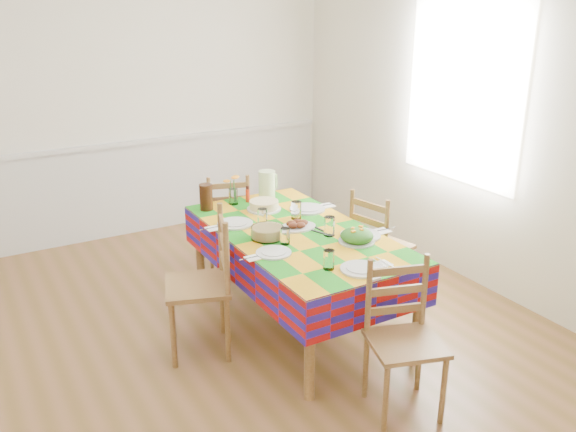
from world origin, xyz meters
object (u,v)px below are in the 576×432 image
object	(u,v)px
green_pitcher	(267,185)
chair_far	(228,220)
dining_table	(297,242)
tea_pitcher	(206,197)
chair_left	(204,285)
chair_near	(403,339)
meat_platter	(297,225)
chair_right	(378,247)

from	to	relation	value
green_pitcher	chair_far	xyz separation A→B (m)	(-0.18, 0.38, -0.39)
dining_table	tea_pitcher	size ratio (longest dim) A/B	8.93
chair_left	dining_table	bearing A→B (deg)	109.97
green_pitcher	chair_near	size ratio (longest dim) A/B	0.26
meat_platter	dining_table	bearing A→B (deg)	-120.95
tea_pitcher	chair_left	distance (m)	0.88
meat_platter	green_pitcher	world-z (taller)	green_pitcher
green_pitcher	chair_right	xyz separation A→B (m)	(0.54, -0.75, -0.37)
green_pitcher	chair_left	bearing A→B (deg)	-139.03
tea_pitcher	chair_far	bearing A→B (deg)	48.24
dining_table	chair_near	bearing A→B (deg)	-89.38
meat_platter	green_pitcher	distance (m)	0.70
meat_platter	chair_near	bearing A→B (deg)	-91.07
green_pitcher	tea_pitcher	bearing A→B (deg)	-179.04
meat_platter	chair_right	xyz separation A→B (m)	(0.67, -0.07, -0.28)
green_pitcher	chair_far	bearing A→B (deg)	115.11
green_pitcher	chair_right	bearing A→B (deg)	-54.14
meat_platter	chair_right	world-z (taller)	chair_right
chair_far	chair_right	distance (m)	1.34
dining_table	chair_right	world-z (taller)	chair_right
dining_table	chair_far	bearing A→B (deg)	90.62
chair_far	chair_left	size ratio (longest dim) A/B	0.88
tea_pitcher	chair_right	xyz separation A→B (m)	(1.07, -0.74, -0.36)
dining_table	chair_near	world-z (taller)	chair_near
tea_pitcher	chair_far	distance (m)	0.64
tea_pitcher	chair_far	xyz separation A→B (m)	(0.35, 0.39, -0.38)
green_pitcher	chair_near	xyz separation A→B (m)	(-0.15, -1.86, -0.37)
tea_pitcher	chair_near	bearing A→B (deg)	-78.71
meat_platter	chair_far	world-z (taller)	chair_far
meat_platter	chair_right	bearing A→B (deg)	-5.55
tea_pitcher	meat_platter	bearing A→B (deg)	-59.91
chair_left	chair_near	bearing A→B (deg)	51.83
dining_table	chair_right	bearing A→B (deg)	-0.70
dining_table	tea_pitcher	distance (m)	0.83
chair_left	green_pitcher	bearing A→B (deg)	149.78
chair_near	chair_right	xyz separation A→B (m)	(0.70, 1.11, -0.00)
dining_table	chair_right	size ratio (longest dim) A/B	2.04
meat_platter	chair_right	size ratio (longest dim) A/B	0.31
meat_platter	chair_left	distance (m)	0.78
tea_pitcher	chair_right	bearing A→B (deg)	-34.84
dining_table	green_pitcher	size ratio (longest dim) A/B	7.88
meat_platter	chair_left	bearing A→B (deg)	-174.51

